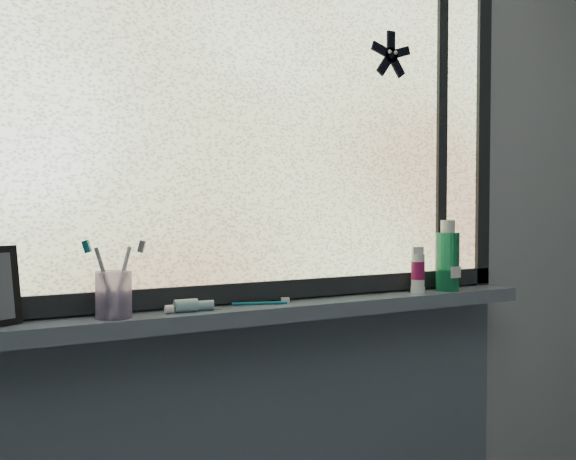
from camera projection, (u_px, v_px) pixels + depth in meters
The scene contains 12 objects.
wall_back at pixel (264, 216), 1.74m from camera, with size 3.00×0.01×2.50m, color #9EA3A8.
windowsill at pixel (277, 311), 1.68m from camera, with size 1.62×0.14×0.04m, color slate.
window_pane at pixel (268, 111), 1.71m from camera, with size 1.50×0.01×1.00m, color silver.
frame_bottom at pixel (269, 290), 1.72m from camera, with size 1.60×0.03×0.05m, color black.
frame_right at pixel (481, 128), 2.08m from camera, with size 0.05×0.03×1.10m, color black.
frame_mullion at pixel (440, 125), 1.99m from camera, with size 0.04×0.03×1.00m, color black.
starfish_sticker at pixel (391, 55), 1.88m from camera, with size 0.15×0.02×0.15m, color black, non-canonical shape.
toothpaste_tube at pixel (193, 305), 1.55m from camera, with size 0.18×0.04×0.03m, color silver, non-canonical shape.
toothbrush_cup at pixel (114, 295), 1.46m from camera, with size 0.08×0.08×0.11m, color #C6ADE5.
toothbrush_lying at pixel (260, 302), 1.66m from camera, with size 0.18×0.02×0.01m, color #0D6A7D, non-canonical shape.
mouthwash_bottle at pixel (448, 255), 1.94m from camera, with size 0.07×0.07×0.18m, color #1C925C.
cream_tube at pixel (418, 268), 1.89m from camera, with size 0.04×0.04×0.10m, color silver.
Camera 1 is at (-0.78, -0.25, 1.27)m, focal length 40.00 mm.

